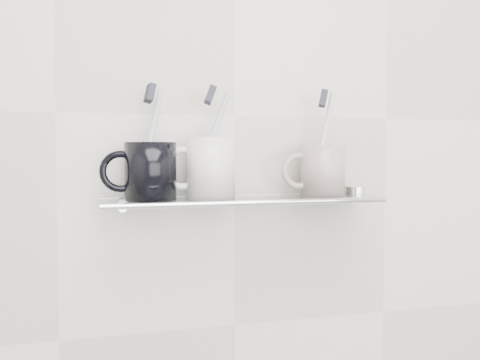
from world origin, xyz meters
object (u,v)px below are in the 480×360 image
object	(u,v)px
mug_right	(323,171)
mug_center	(211,168)
mug_left	(151,171)
shelf_glass	(244,200)

from	to	relation	value
mug_right	mug_center	bearing A→B (deg)	-166.98
mug_left	mug_right	xyz separation A→B (m)	(0.32, 0.00, -0.00)
shelf_glass	mug_left	world-z (taller)	mug_left
shelf_glass	mug_right	world-z (taller)	mug_right
shelf_glass	mug_right	size ratio (longest dim) A/B	5.33
mug_left	mug_right	size ratio (longest dim) A/B	1.05
mug_center	shelf_glass	bearing A→B (deg)	-4.36
mug_left	mug_right	world-z (taller)	mug_left
mug_right	mug_left	bearing A→B (deg)	-166.98
shelf_glass	mug_center	world-z (taller)	mug_center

